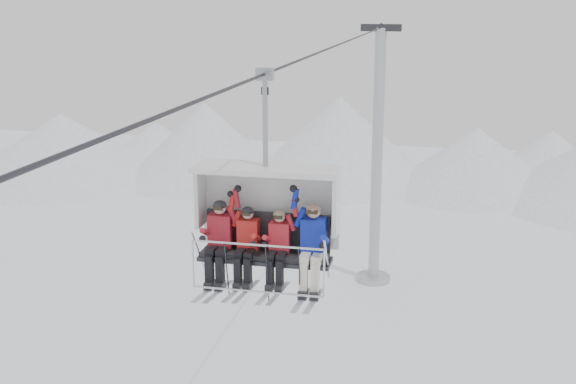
% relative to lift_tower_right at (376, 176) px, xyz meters
% --- Properties ---
extents(ridgeline, '(72.00, 21.00, 7.00)m').
position_rel_lift_tower_right_xyz_m(ridgeline, '(-1.58, 20.05, -2.94)').
color(ridgeline, white).
rests_on(ridgeline, ground).
extents(lift_tower_right, '(2.00, 1.80, 13.48)m').
position_rel_lift_tower_right_xyz_m(lift_tower_right, '(0.00, 0.00, 0.00)').
color(lift_tower_right, '#A7A9AE').
rests_on(lift_tower_right, ground).
extents(haul_cable, '(0.06, 50.00, 0.06)m').
position_rel_lift_tower_right_xyz_m(haul_cable, '(0.00, -22.00, 7.52)').
color(haul_cable, '#29292D').
rests_on(haul_cable, lift_tower_left).
extents(chairlift_carrier, '(2.67, 1.17, 3.98)m').
position_rel_lift_tower_right_xyz_m(chairlift_carrier, '(0.00, -23.84, 4.96)').
color(chairlift_carrier, black).
rests_on(chairlift_carrier, haul_cable).
extents(skier_far_left, '(0.43, 1.69, 1.71)m').
position_rel_lift_tower_right_xyz_m(skier_far_left, '(-0.87, -24.15, 4.46)').
color(skier_far_left, maroon).
rests_on(skier_far_left, chairlift_carrier).
extents(skier_center_left, '(0.39, 1.69, 1.58)m').
position_rel_lift_tower_right_xyz_m(skier_center_left, '(-0.32, -24.16, 4.42)').
color(skier_center_left, red).
rests_on(skier_center_left, chairlift_carrier).
extents(skier_center_right, '(0.38, 1.69, 1.53)m').
position_rel_lift_tower_right_xyz_m(skier_center_right, '(0.28, -24.16, 4.40)').
color(skier_center_right, red).
rests_on(skier_center_right, chairlift_carrier).
extents(skier_far_right, '(0.46, 1.69, 1.78)m').
position_rel_lift_tower_right_xyz_m(skier_far_right, '(0.92, -24.14, 4.48)').
color(skier_far_right, '#1324AD').
rests_on(skier_far_right, chairlift_carrier).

